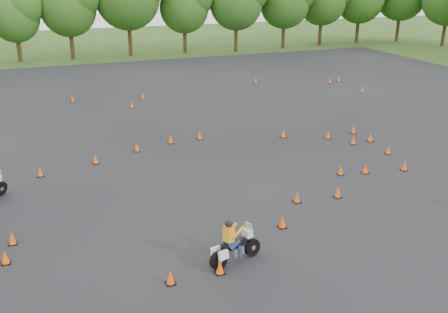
% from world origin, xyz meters
% --- Properties ---
extents(ground, '(140.00, 140.00, 0.00)m').
position_xyz_m(ground, '(0.00, 0.00, 0.00)').
color(ground, '#2D5119').
rests_on(ground, ground).
extents(asphalt_pad, '(62.00, 62.00, 0.00)m').
position_xyz_m(asphalt_pad, '(0.00, 6.00, 0.01)').
color(asphalt_pad, black).
rests_on(asphalt_pad, ground).
extents(treeline, '(87.27, 32.06, 10.82)m').
position_xyz_m(treeline, '(2.61, 34.84, 4.63)').
color(treeline, '#274F16').
rests_on(treeline, ground).
extents(traffic_cones, '(36.48, 32.43, 0.45)m').
position_xyz_m(traffic_cones, '(0.11, 5.55, 0.23)').
color(traffic_cones, '#FE520A').
rests_on(traffic_cones, asphalt_pad).
extents(rider_yellow, '(2.10, 1.16, 1.55)m').
position_xyz_m(rider_yellow, '(-2.02, -2.48, 0.78)').
color(rider_yellow, orange).
rests_on(rider_yellow, ground).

